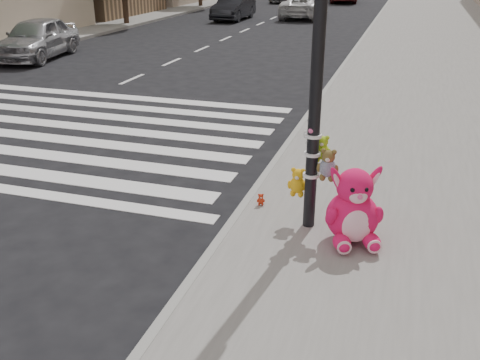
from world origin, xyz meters
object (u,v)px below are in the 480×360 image
at_px(pink_bunny, 353,211).
at_px(red_teddy, 261,199).
at_px(car_white_near, 305,6).
at_px(car_silver_far, 37,38).
at_px(car_dark_far, 234,7).
at_px(signal_pole, 316,113).

height_order(pink_bunny, red_teddy, pink_bunny).
bearing_deg(pink_bunny, car_white_near, 81.21).
bearing_deg(car_white_near, pink_bunny, 101.49).
height_order(pink_bunny, car_white_near, car_white_near).
bearing_deg(pink_bunny, red_teddy, 132.77).
relative_size(car_silver_far, car_dark_far, 1.02).
xyz_separation_m(signal_pole, car_dark_far, (-9.11, 24.49, -1.04)).
relative_size(car_dark_far, car_white_near, 0.85).
distance_m(signal_pole, red_teddy, 1.76).
xyz_separation_m(pink_bunny, car_silver_far, (-12.71, 10.66, 0.17)).
distance_m(red_teddy, car_white_near, 26.66).
bearing_deg(red_teddy, car_white_near, 80.06).
bearing_deg(signal_pole, car_dark_far, 110.41).
bearing_deg(red_teddy, pink_bunny, -45.73).
distance_m(signal_pole, car_silver_far, 15.98).
bearing_deg(red_teddy, car_silver_far, 118.88).
xyz_separation_m(red_teddy, car_silver_far, (-11.30, 9.97, 0.51)).
bearing_deg(car_silver_far, car_white_near, 57.59).
xyz_separation_m(red_teddy, car_white_near, (-4.52, 26.27, 0.47)).
height_order(signal_pole, car_white_near, signal_pole).
distance_m(pink_bunny, car_white_near, 27.61).
bearing_deg(signal_pole, pink_bunny, -25.90).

